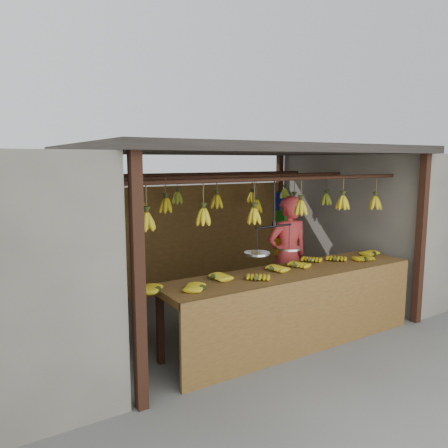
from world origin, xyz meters
TOP-DOWN VIEW (x-y plane):
  - ground at (0.00, 0.00)m, footprint 80.00×80.00m
  - stall at (0.00, 0.33)m, footprint 4.30×3.30m
  - neighbor_right at (3.60, 0.00)m, footprint 3.00×3.00m
  - counter at (0.08, -1.22)m, footprint 3.53×0.77m
  - hanging_bananas at (-0.01, 0.00)m, footprint 3.59×2.24m
  - balance_scale at (-0.12, -1.00)m, footprint 0.80×0.32m
  - vendor at (0.63, -0.38)m, footprint 0.68×0.50m
  - bag_bundles at (1.94, 1.35)m, footprint 0.08×0.26m

SIDE VIEW (x-z plane):
  - ground at x=0.00m, z-range 0.00..0.00m
  - counter at x=0.08m, z-range 0.23..1.19m
  - vendor at x=0.63m, z-range 0.00..1.73m
  - bag_bundles at x=1.94m, z-range 0.41..1.63m
  - neighbor_right at x=3.60m, z-range 0.00..2.30m
  - balance_scale at x=-0.12m, z-range 0.76..1.62m
  - hanging_bananas at x=-0.01m, z-range 1.42..1.81m
  - stall at x=0.00m, z-range 0.77..3.17m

